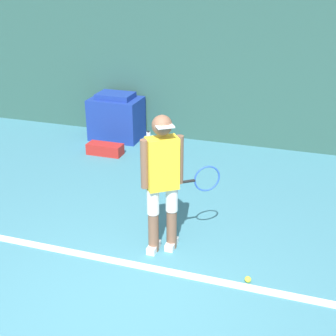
% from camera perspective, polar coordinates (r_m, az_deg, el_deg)
% --- Properties ---
extents(ground_plane, '(24.00, 24.00, 0.00)m').
position_cam_1_polar(ground_plane, '(4.75, -6.75, -16.89)').
color(ground_plane, teal).
extents(back_wall, '(24.00, 0.10, 2.99)m').
position_cam_1_polar(back_wall, '(8.42, 6.96, 12.79)').
color(back_wall, '#2D564C').
rests_on(back_wall, ground_plane).
extents(court_baseline, '(21.60, 0.10, 0.01)m').
position_cam_1_polar(court_baseline, '(5.29, -3.31, -11.85)').
color(court_baseline, white).
rests_on(court_baseline, ground_plane).
extents(tennis_player, '(0.77, 0.60, 1.63)m').
position_cam_1_polar(tennis_player, '(5.13, -0.57, -1.30)').
color(tennis_player, brown).
rests_on(tennis_player, ground_plane).
extents(tennis_ball, '(0.07, 0.07, 0.07)m').
position_cam_1_polar(tennis_ball, '(5.11, 9.71, -13.23)').
color(tennis_ball, '#D1E533').
rests_on(tennis_ball, ground_plane).
extents(covered_chair, '(0.93, 0.65, 0.87)m').
position_cam_1_polar(covered_chair, '(8.87, -6.31, 6.18)').
color(covered_chair, navy).
rests_on(covered_chair, ground_plane).
extents(equipment_bag, '(0.62, 0.26, 0.19)m').
position_cam_1_polar(equipment_bag, '(8.22, -7.68, 2.30)').
color(equipment_bag, '#B2231E').
rests_on(equipment_bag, ground_plane).
extents(water_bottle, '(0.08, 0.08, 0.26)m').
position_cam_1_polar(water_bottle, '(8.61, -2.40, 3.67)').
color(water_bottle, white).
rests_on(water_bottle, ground_plane).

